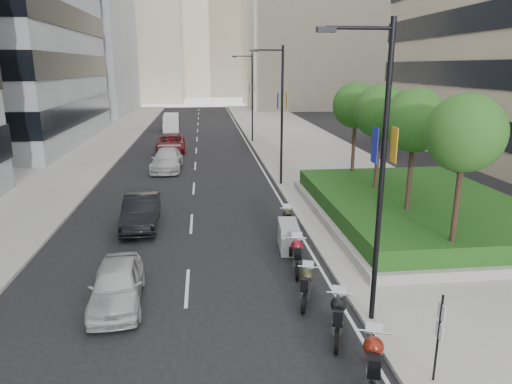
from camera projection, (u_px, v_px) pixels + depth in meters
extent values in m
plane|color=black|center=(236.00, 350.00, 12.85)|extent=(160.00, 160.00, 0.00)
cube|color=#9E9B93|center=(309.00, 151.00, 42.55)|extent=(10.00, 100.00, 0.15)
cube|color=#9E9B93|center=(76.00, 156.00, 40.24)|extent=(8.00, 100.00, 0.15)
cube|color=silver|center=(253.00, 153.00, 41.99)|extent=(0.12, 100.00, 0.01)
cube|color=silver|center=(196.00, 154.00, 41.41)|extent=(0.12, 100.00, 0.01)
cube|color=gray|center=(55.00, 19.00, 73.25)|extent=(22.00, 26.00, 30.00)
cube|color=#B7AD93|center=(320.00, 11.00, 87.08)|extent=(28.00, 24.00, 36.00)
cube|color=#B7AD93|center=(123.00, 23.00, 102.11)|extent=(26.00, 24.00, 34.00)
cube|color=#B7AD93|center=(211.00, 23.00, 122.92)|extent=(30.00, 24.00, 38.00)
cube|color=#A09B95|center=(416.00, 215.00, 23.43)|extent=(10.00, 14.00, 0.40)
cube|color=#213E11|center=(417.00, 204.00, 23.27)|extent=(9.40, 13.40, 0.80)
cylinder|color=#332319|center=(456.00, 211.00, 16.94)|extent=(0.22, 0.22, 4.00)
sphere|color=#235219|center=(465.00, 133.00, 16.17)|extent=(2.80, 2.80, 2.80)
cylinder|color=#332319|center=(409.00, 184.00, 20.77)|extent=(0.22, 0.22, 4.00)
sphere|color=#235219|center=(415.00, 120.00, 20.00)|extent=(2.80, 2.80, 2.80)
cylinder|color=#332319|center=(377.00, 166.00, 24.60)|extent=(0.22, 0.22, 4.00)
sphere|color=#235219|center=(381.00, 111.00, 23.83)|extent=(2.80, 2.80, 2.80)
cylinder|color=#332319|center=(353.00, 152.00, 28.43)|extent=(0.22, 0.22, 4.00)
sphere|color=#235219|center=(356.00, 105.00, 27.66)|extent=(2.80, 2.80, 2.80)
cylinder|color=black|center=(381.00, 183.00, 13.08)|extent=(0.16, 0.16, 9.00)
cylinder|color=black|center=(360.00, 28.00, 11.87)|extent=(1.80, 0.10, 0.10)
cube|color=black|center=(326.00, 30.00, 11.78)|extent=(0.50, 0.22, 0.14)
cube|color=#F0A71C|center=(394.00, 145.00, 12.82)|extent=(0.02, 0.45, 1.00)
cube|color=navy|center=(375.00, 145.00, 12.76)|extent=(0.02, 0.45, 1.00)
cylinder|color=black|center=(282.00, 118.00, 29.36)|extent=(0.16, 0.16, 9.00)
cylinder|color=black|center=(269.00, 50.00, 28.15)|extent=(1.80, 0.10, 0.10)
cube|color=black|center=(254.00, 51.00, 28.06)|extent=(0.50, 0.22, 0.14)
cube|color=#F0A71C|center=(286.00, 101.00, 29.10)|extent=(0.02, 0.45, 1.00)
cube|color=navy|center=(278.00, 101.00, 29.04)|extent=(0.02, 0.45, 1.00)
cylinder|color=black|center=(252.00, 99.00, 46.60)|extent=(0.16, 0.16, 9.00)
cylinder|color=black|center=(243.00, 56.00, 45.38)|extent=(1.80, 0.10, 0.10)
cube|color=black|center=(234.00, 57.00, 45.30)|extent=(0.50, 0.22, 0.14)
cube|color=#F0A71C|center=(255.00, 88.00, 46.34)|extent=(0.02, 0.45, 1.00)
cube|color=navy|center=(250.00, 88.00, 46.28)|extent=(0.02, 0.45, 1.00)
cylinder|color=black|center=(438.00, 341.00, 11.13)|extent=(0.06, 0.06, 2.50)
cube|color=silver|center=(441.00, 312.00, 10.92)|extent=(0.02, 0.32, 0.42)
cube|color=silver|center=(439.00, 330.00, 11.05)|extent=(0.02, 0.32, 0.42)
cylinder|color=black|center=(372.00, 354.00, 12.14)|extent=(0.35, 0.68, 0.67)
cube|color=silver|center=(373.00, 370.00, 11.23)|extent=(0.62, 0.98, 0.46)
sphere|color=#63170D|center=(374.00, 347.00, 11.45)|extent=(0.52, 0.52, 0.52)
cube|color=black|center=(374.00, 366.00, 10.83)|extent=(0.56, 0.87, 0.17)
cylinder|color=silver|center=(374.00, 332.00, 11.67)|extent=(0.77, 0.33, 0.05)
cylinder|color=black|center=(337.00, 342.00, 12.69)|extent=(0.32, 0.64, 0.64)
cylinder|color=black|center=(338.00, 312.00, 14.24)|extent=(0.32, 0.64, 0.64)
cube|color=silver|center=(338.00, 322.00, 13.37)|extent=(0.56, 0.92, 0.43)
sphere|color=black|center=(339.00, 304.00, 13.58)|extent=(0.49, 0.49, 0.49)
cube|color=black|center=(338.00, 318.00, 12.99)|extent=(0.51, 0.82, 0.16)
cylinder|color=silver|center=(339.00, 293.00, 13.79)|extent=(0.74, 0.29, 0.05)
cylinder|color=black|center=(303.00, 304.00, 14.74)|extent=(0.30, 0.60, 0.60)
cylinder|color=black|center=(308.00, 283.00, 16.19)|extent=(0.30, 0.60, 0.60)
cube|color=silver|center=(306.00, 290.00, 15.38)|extent=(0.53, 0.87, 0.40)
sphere|color=#2A2B18|center=(307.00, 276.00, 15.58)|extent=(0.46, 0.46, 0.46)
cube|color=black|center=(305.00, 285.00, 15.02)|extent=(0.48, 0.77, 0.15)
cylinder|color=silver|center=(308.00, 267.00, 15.77)|extent=(0.69, 0.27, 0.05)
cylinder|color=black|center=(297.00, 272.00, 17.01)|extent=(0.24, 0.66, 0.65)
cylinder|color=black|center=(296.00, 254.00, 18.62)|extent=(0.24, 0.66, 0.65)
cube|color=silver|center=(297.00, 259.00, 17.72)|extent=(0.47, 0.93, 0.44)
sphere|color=maroon|center=(297.00, 246.00, 17.94)|extent=(0.50, 0.50, 0.50)
cube|color=black|center=(297.00, 254.00, 17.33)|extent=(0.43, 0.82, 0.17)
cylinder|color=silver|center=(297.00, 238.00, 18.15)|extent=(0.77, 0.19, 0.05)
cylinder|color=black|center=(290.00, 250.00, 19.15)|extent=(0.16, 0.59, 0.58)
cylinder|color=black|center=(287.00, 237.00, 20.59)|extent=(0.16, 0.59, 0.58)
cube|color=gray|center=(288.00, 236.00, 19.79)|extent=(0.96, 2.02, 1.17)
cylinder|color=black|center=(289.00, 232.00, 21.18)|extent=(0.18, 0.61, 0.60)
cylinder|color=black|center=(286.00, 221.00, 22.67)|extent=(0.18, 0.61, 0.60)
cube|color=silver|center=(288.00, 223.00, 21.84)|extent=(0.38, 0.85, 0.41)
sphere|color=black|center=(287.00, 214.00, 22.05)|extent=(0.46, 0.46, 0.46)
cube|color=black|center=(288.00, 219.00, 21.47)|extent=(0.35, 0.75, 0.15)
cylinder|color=silver|center=(287.00, 208.00, 22.24)|extent=(0.72, 0.12, 0.05)
imported|color=#B3B3B5|center=(117.00, 284.00, 15.22)|extent=(1.98, 4.27, 1.42)
imported|color=black|center=(141.00, 212.00, 22.60)|extent=(1.79, 4.76, 1.55)
imported|color=#B6B6B8|center=(167.00, 160.00, 35.06)|extent=(2.34, 5.49, 1.58)
imported|color=maroon|center=(171.00, 143.00, 42.69)|extent=(2.75, 5.63, 1.54)
cube|color=silver|center=(171.00, 122.00, 56.59)|extent=(1.99, 4.81, 1.99)
cube|color=silver|center=(171.00, 128.00, 54.99)|extent=(1.85, 1.21, 1.04)
cylinder|color=black|center=(164.00, 130.00, 55.05)|extent=(0.24, 0.66, 0.66)
cylinder|color=black|center=(177.00, 130.00, 55.22)|extent=(0.24, 0.66, 0.66)
cylinder|color=black|center=(166.00, 126.00, 58.14)|extent=(0.24, 0.66, 0.66)
cylinder|color=black|center=(178.00, 126.00, 58.30)|extent=(0.24, 0.66, 0.66)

